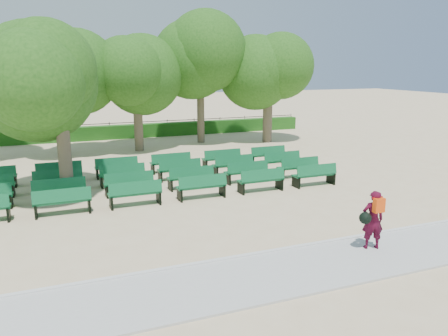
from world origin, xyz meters
The scene contains 9 objects.
ground centered at (0.00, 0.00, 0.00)m, with size 120.00×120.00×0.00m, color #D2B78B.
paving centered at (0.00, -7.40, 0.03)m, with size 30.00×2.20×0.06m, color #B7B7B2.
curb centered at (0.00, -6.25, 0.05)m, with size 30.00×0.12×0.10m, color silver.
hedge centered at (0.00, 14.00, 0.45)m, with size 26.00×0.70×0.90m, color #205917.
fence centered at (0.00, 14.40, 0.00)m, with size 26.00×0.10×1.02m, color black, non-canonical shape.
tree_line centered at (0.00, 10.00, 0.00)m, with size 21.80×6.80×7.04m, color #295D19, non-canonical shape.
bench_array centered at (-0.80, 1.26, 0.09)m, with size 1.85×0.64×1.15m.
tree_among centered at (-4.22, 0.58, 4.32)m, with size 4.42×4.42×6.34m.
person centered at (3.13, -7.03, 0.88)m, with size 0.79×0.53×1.60m.
Camera 1 is at (-4.48, -15.72, 4.84)m, focal length 35.00 mm.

